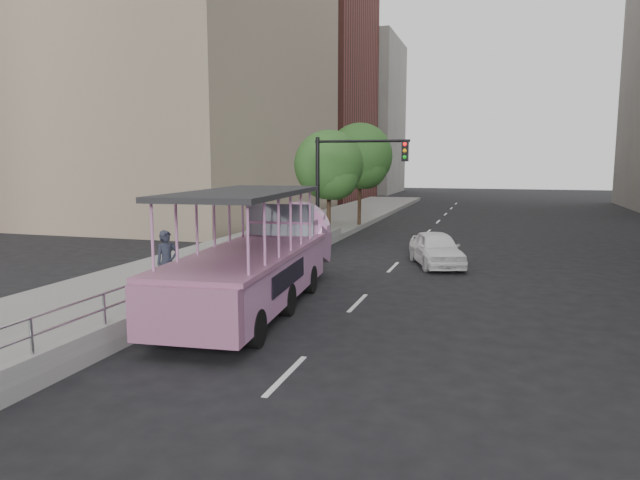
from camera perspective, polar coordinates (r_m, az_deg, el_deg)
ground at (r=13.48m, az=-4.43°, el=-9.95°), size 160.00×160.00×0.00m
sidewalk at (r=24.63m, az=-8.34°, el=-1.51°), size 5.50×80.00×0.30m
kerb_wall at (r=16.40m, az=-12.07°, el=-5.14°), size 0.24×30.00×0.36m
guardrail at (r=16.27m, az=-12.14°, el=-2.86°), size 0.07×22.00×0.71m
duck_boat at (r=16.63m, az=-5.91°, el=-2.12°), size 3.35×10.31×3.36m
car at (r=23.10m, az=11.56°, el=-0.86°), size 2.89×4.35×1.38m
pedestrian_near at (r=17.01m, az=-15.04°, el=-2.19°), size 0.74×0.81×1.86m
parking_sign at (r=19.00m, az=-7.08°, el=0.48°), size 0.11×0.61×2.70m
traffic_signal at (r=25.27m, az=2.36°, el=6.43°), size 4.20×0.32×5.20m
street_tree_near at (r=28.99m, az=1.03°, el=7.25°), size 3.52×3.52×5.72m
street_tree_far at (r=34.75m, az=4.13°, el=8.13°), size 3.97×3.97×6.45m
midrise_brick at (r=64.71m, az=-3.74°, el=15.70°), size 18.00×16.00×26.00m
midrise_stone_b at (r=78.93m, az=1.91°, el=12.10°), size 16.00×14.00×20.00m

